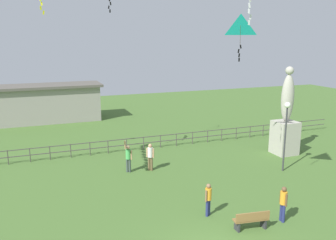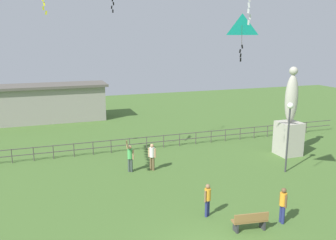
% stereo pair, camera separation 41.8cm
% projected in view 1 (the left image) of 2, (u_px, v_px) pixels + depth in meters
% --- Properties ---
extents(statue_monument, '(1.48, 1.48, 6.06)m').
position_uv_depth(statue_monument, '(286.00, 125.00, 24.54)').
color(statue_monument, '#B2AD9E').
rests_on(statue_monument, ground_plane).
extents(lamppost, '(0.36, 0.36, 4.25)m').
position_uv_depth(lamppost, '(286.00, 121.00, 21.03)').
color(lamppost, '#38383D').
rests_on(lamppost, ground_plane).
extents(park_bench, '(1.54, 0.61, 0.85)m').
position_uv_depth(park_bench, '(251.00, 220.00, 14.89)').
color(park_bench, olive).
rests_on(park_bench, ground_plane).
extents(person_0, '(0.41, 0.29, 1.54)m').
position_uv_depth(person_0, '(208.00, 197.00, 16.01)').
color(person_0, navy).
rests_on(person_0, ground_plane).
extents(person_1, '(0.41, 0.35, 1.68)m').
position_uv_depth(person_1, '(150.00, 155.00, 21.58)').
color(person_1, brown).
rests_on(person_1, ground_plane).
extents(person_2, '(0.30, 0.49, 1.63)m').
position_uv_depth(person_2, '(283.00, 202.00, 15.49)').
color(person_2, navy).
rests_on(person_2, ground_plane).
extents(person_3, '(0.44, 0.44, 1.95)m').
position_uv_depth(person_3, '(128.00, 157.00, 21.29)').
color(person_3, '#3F4C47').
rests_on(person_3, ground_plane).
extents(kite_2, '(1.26, 1.10, 2.33)m').
position_uv_depth(kite_2, '(240.00, 27.00, 17.84)').
color(kite_2, '#19B2B2').
extents(waterfront_railing, '(36.01, 0.06, 0.95)m').
position_uv_depth(waterfront_railing, '(120.00, 144.00, 25.17)').
color(waterfront_railing, '#4C4742').
rests_on(waterfront_railing, ground_plane).
extents(pavilion_building, '(12.63, 3.77, 3.58)m').
position_uv_depth(pavilion_building, '(35.00, 104.00, 33.96)').
color(pavilion_building, gray).
rests_on(pavilion_building, ground_plane).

